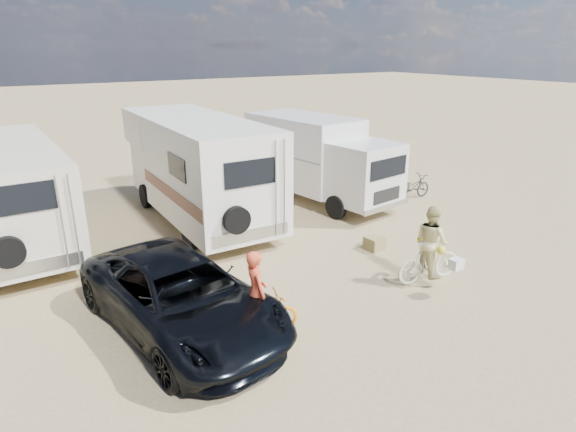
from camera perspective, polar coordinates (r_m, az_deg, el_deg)
ground at (r=10.45m, az=5.50°, el=-10.78°), size 140.00×140.00×0.00m
rv_main at (r=15.23m, az=-10.60°, el=5.30°), size 2.70×7.23×3.20m
rv_left at (r=15.12m, az=-29.78°, el=2.07°), size 2.47×7.11×2.78m
box_truck at (r=17.06m, az=3.84°, el=6.58°), size 2.91×6.21×2.90m
dark_suv at (r=9.61m, az=-12.50°, el=-9.24°), size 3.04×5.37×1.42m
bike_man at (r=9.24m, az=-3.71°, el=-11.96°), size 1.72×0.81×0.87m
bike_woman at (r=11.77m, az=16.32°, el=-5.13°), size 1.74×0.74×1.01m
rider_man at (r=9.05m, az=-3.77°, el=-9.92°), size 0.47×0.64×1.62m
rider_woman at (r=11.64m, az=16.48°, el=-3.63°), size 0.76×0.91×1.68m
bike_parked at (r=17.92m, az=14.43°, el=3.30°), size 1.69×0.60×0.88m
cooler at (r=11.68m, az=-13.98°, el=-6.69°), size 0.58×0.46×0.42m
crate at (r=13.33m, az=10.15°, el=-3.19°), size 0.47×0.47×0.36m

